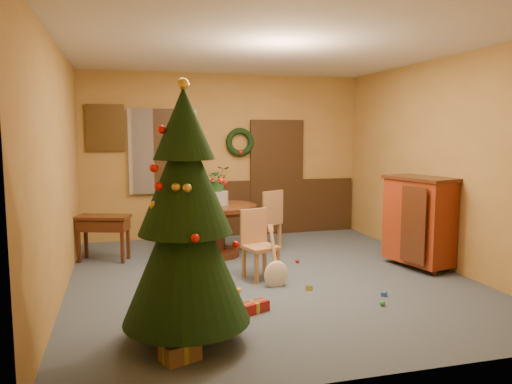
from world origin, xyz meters
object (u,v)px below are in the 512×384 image
object	(u,v)px
dining_table	(219,220)
writing_desk	(103,227)
chair_near	(258,242)
sideboard	(419,219)
christmas_tree	(185,221)

from	to	relation	value
dining_table	writing_desk	xyz separation A→B (m)	(-1.69, 0.18, -0.05)
dining_table	chair_near	distance (m)	1.28
sideboard	writing_desk	bearing A→B (deg)	160.26
dining_table	chair_near	xyz separation A→B (m)	(0.27, -1.25, -0.07)
chair_near	sideboard	distance (m)	2.30
chair_near	writing_desk	size ratio (longest dim) A/B	1.07
dining_table	sideboard	xyz separation A→B (m)	(2.56, -1.35, 0.13)
chair_near	christmas_tree	xyz separation A→B (m)	(-1.14, -1.77, 0.63)
chair_near	christmas_tree	distance (m)	2.20
sideboard	christmas_tree	bearing A→B (deg)	-154.05
writing_desk	sideboard	bearing A→B (deg)	-19.74
christmas_tree	writing_desk	xyz separation A→B (m)	(-0.81, 3.20, -0.60)
dining_table	christmas_tree	size ratio (longest dim) A/B	0.49
sideboard	dining_table	bearing A→B (deg)	152.27
chair_near	christmas_tree	world-z (taller)	christmas_tree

